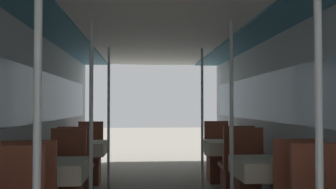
# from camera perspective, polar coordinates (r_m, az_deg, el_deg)

# --- Properties ---
(wall_left) EXTENTS (0.05, 8.59, 2.09)m
(wall_left) POSITION_cam_1_polar(r_m,az_deg,el_deg) (3.95, -22.32, -3.83)
(wall_left) COLOR silver
(wall_left) RESTS_ON ground_plane
(wall_right) EXTENTS (0.05, 8.59, 2.09)m
(wall_right) POSITION_cam_1_polar(r_m,az_deg,el_deg) (4.09, 19.64, -3.79)
(wall_right) COLOR silver
(wall_right) RESTS_ON ground_plane
(ceiling_panel) EXTENTS (2.88, 8.59, 0.07)m
(ceiling_panel) POSITION_cam_1_polar(r_m,az_deg,el_deg) (3.85, -0.97, 11.65)
(ceiling_panel) COLOR white
(ceiling_panel) RESTS_ON wall_left
(support_pole_left_0) EXTENTS (0.04, 0.04, 2.09)m
(support_pole_left_0) POSITION_cam_1_polar(r_m,az_deg,el_deg) (1.88, -19.34, -7.75)
(support_pole_left_0) COLOR silver
(support_pole_left_0) RESTS_ON ground_plane
(dining_table_left_1) EXTENTS (0.63, 0.63, 0.72)m
(dining_table_left_1) POSITION_cam_1_polar(r_m,az_deg,el_deg) (3.79, -17.14, -11.46)
(dining_table_left_1) COLOR #4C4C51
(dining_table_left_1) RESTS_ON ground_plane
(support_pole_left_1) EXTENTS (0.04, 0.04, 2.09)m
(support_pole_left_1) POSITION_cam_1_polar(r_m,az_deg,el_deg) (3.68, -11.65, -4.78)
(support_pole_left_1) COLOR silver
(support_pole_left_1) RESTS_ON ground_plane
(dining_table_left_2) EXTENTS (0.63, 0.63, 0.72)m
(dining_table_left_2) POSITION_cam_1_polar(r_m,az_deg,el_deg) (5.58, -12.75, -8.31)
(dining_table_left_2) COLOR #4C4C51
(dining_table_left_2) RESTS_ON ground_plane
(chair_left_near_2) EXTENTS (0.40, 0.40, 0.98)m
(chair_left_near_2) POSITION_cam_1_polar(r_m,az_deg,el_deg) (5.05, -13.84, -12.38)
(chair_left_near_2) COLOR brown
(chair_left_near_2) RESTS_ON ground_plane
(chair_left_far_2) EXTENTS (0.40, 0.40, 0.98)m
(chair_left_far_2) POSITION_cam_1_polar(r_m,az_deg,el_deg) (6.20, -11.91, -10.37)
(chair_left_far_2) COLOR brown
(chair_left_far_2) RESTS_ON ground_plane
(support_pole_left_2) EXTENTS (0.04, 0.04, 2.09)m
(support_pole_left_2) POSITION_cam_1_polar(r_m,az_deg,el_deg) (5.50, -9.04, -3.74)
(support_pole_left_2) COLOR silver
(support_pole_left_2) RESTS_ON ground_plane
(support_pole_right_0) EXTENTS (0.04, 0.04, 2.09)m
(support_pole_right_0) POSITION_cam_1_polar(r_m,az_deg,el_deg) (2.01, 22.05, -7.31)
(support_pole_right_0) COLOR silver
(support_pole_right_0) RESTS_ON ground_plane
(dining_table_right_1) EXTENTS (0.63, 0.63, 0.72)m
(dining_table_right_1) POSITION_cam_1_polar(r_m,az_deg,el_deg) (3.89, 14.91, -11.22)
(dining_table_right_1) COLOR #4C4C51
(dining_table_right_1) RESTS_ON ground_plane
(chair_right_far_1) EXTENTS (0.40, 0.40, 0.98)m
(chair_right_far_1) POSITION_cam_1_polar(r_m,az_deg,el_deg) (4.50, 12.45, -13.70)
(chair_right_far_1) COLOR brown
(chair_right_far_1) RESTS_ON ground_plane
(support_pole_right_1) EXTENTS (0.04, 0.04, 2.09)m
(support_pole_right_1) POSITION_cam_1_polar(r_m,az_deg,el_deg) (3.75, 9.67, -4.73)
(support_pole_right_1) COLOR silver
(support_pole_right_1) RESTS_ON ground_plane
(dining_table_right_2) EXTENTS (0.63, 0.63, 0.72)m
(dining_table_right_2) POSITION_cam_1_polar(r_m,az_deg,el_deg) (5.65, 8.86, -8.25)
(dining_table_right_2) COLOR #4C4C51
(dining_table_right_2) RESTS_ON ground_plane
(chair_right_near_2) EXTENTS (0.40, 0.40, 0.98)m
(chair_right_near_2) POSITION_cam_1_polar(r_m,az_deg,el_deg) (5.12, 10.35, -12.23)
(chair_right_near_2) COLOR brown
(chair_right_near_2) RESTS_ON ground_plane
(chair_right_far_2) EXTENTS (0.40, 0.40, 0.98)m
(chair_right_far_2) POSITION_cam_1_polar(r_m,az_deg,el_deg) (6.26, 7.66, -10.30)
(chair_right_far_2) COLOR brown
(chair_right_far_2) RESTS_ON ground_plane
(support_pole_right_2) EXTENTS (0.04, 0.04, 2.09)m
(support_pole_right_2) POSITION_cam_1_polar(r_m,az_deg,el_deg) (5.55, 5.23, -3.74)
(support_pole_right_2) COLOR silver
(support_pole_right_2) RESTS_ON ground_plane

